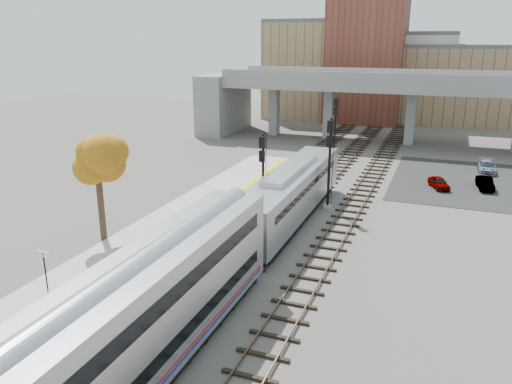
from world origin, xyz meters
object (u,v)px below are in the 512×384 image
Objects in this scene: tree at (97,161)px; car_b at (485,183)px; locomotive at (291,193)px; coach at (102,356)px; signal_mast_far at (335,126)px; signal_mast_near at (263,179)px; car_c at (487,167)px; car_a at (439,183)px; signal_mast_mid at (329,164)px.

car_b is at bearing 42.67° from tree.
coach is (-0.00, -22.61, 0.52)m from locomotive.
locomotive is 2.79× the size of signal_mast_far.
locomotive is 2.82× the size of signal_mast_near.
coach is 6.17× the size of car_c.
locomotive is at bearing -125.84° from car_c.
signal_mast_far reaches higher than coach.
car_a is at bearing -42.39° from signal_mast_far.
signal_mast_far is at bearing 92.54° from coach.
tree is (-10.75, -8.71, 3.53)m from locomotive.
car_c is (0.48, 6.80, 0.02)m from car_b.
car_a is 0.77× the size of car_c.
car_a is 4.19m from car_b.
signal_mast_mid reaches higher than coach.
signal_mast_mid reaches higher than signal_mast_near.
coach reaches higher than locomotive.
signal_mast_far reaches higher than car_a.
car_b is at bearing 68.72° from coach.
signal_mast_far is at bearing 75.52° from tree.
signal_mast_near is at bearing -128.81° from car_c.
coach is 17.83m from tree.
coach is at bearing -84.57° from signal_mast_near.
car_a is at bearing -120.21° from car_c.
signal_mast_near is 0.99× the size of signal_mast_far.
signal_mast_far is 17.61m from car_c.
signal_mast_near is 12.19m from tree.
tree is (-8.65, -33.51, 2.46)m from signal_mast_far.
coach is 3.19× the size of tree.
signal_mast_near is 1.67× the size of car_c.
tree reaches higher than signal_mast_mid.
locomotive is 5.55× the size of car_b.
tree is 2.50× the size of car_a.
signal_mast_mid is 18.06m from tree.
tree is at bearing -156.71° from car_a.
signal_mast_far reaches higher than car_c.
signal_mast_mid reaches higher than car_a.
car_b is at bearing 45.14° from locomotive.
coach reaches higher than car_a.
coach is at bearing -109.62° from car_c.
signal_mast_far is 34.70m from tree.
coach is at bearing -90.00° from locomotive.
tree is (-12.75, -12.64, 1.99)m from signal_mast_mid.
locomotive reaches higher than car_b.
car_c is (4.50, 7.99, 0.06)m from car_a.
car_a is (21.20, 22.06, -5.23)m from tree.
signal_mast_mid is 21.28m from signal_mast_far.
signal_mast_near is (-2.10, 22.11, 0.50)m from coach.
signal_mast_near is 0.86× the size of tree.
car_c reaches higher than car_b.
car_c is (17.05, 21.84, -2.67)m from signal_mast_near.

